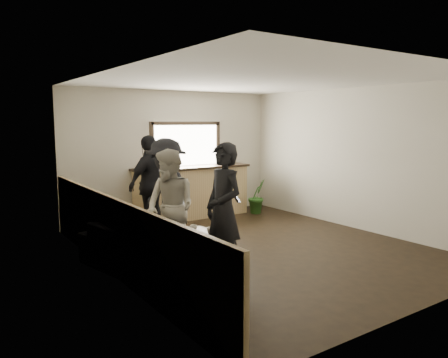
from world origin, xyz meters
TOP-DOWN VIEW (x-y plane):
  - ground at (0.00, 0.00)m, footprint 5.00×6.00m
  - room_shell at (-0.74, 0.00)m, footprint 5.01×6.01m
  - bar_counter at (0.30, 2.70)m, footprint 2.70×0.68m
  - sofa at (-2.05, -0.14)m, footprint 1.38×2.45m
  - coffee_table at (-0.95, 0.22)m, footprint 0.49×0.83m
  - cup_a at (-1.01, 0.40)m, footprint 0.16×0.16m
  - cup_b at (-0.88, 0.10)m, footprint 0.10×0.10m
  - potted_plant at (1.77, 2.21)m, footprint 0.52×0.46m
  - person_a at (-1.19, -0.74)m, footprint 0.49×0.68m
  - person_b at (-1.60, 0.06)m, footprint 0.82×0.96m
  - person_c at (-1.21, 0.94)m, footprint 0.72×1.22m
  - person_d at (-1.02, 1.98)m, footprint 1.19×0.84m

SIDE VIEW (x-z plane):
  - ground at x=0.00m, z-range -0.01..0.01m
  - coffee_table at x=-0.95m, z-range 0.00..0.36m
  - sofa at x=-2.05m, z-range 0.00..0.68m
  - potted_plant at x=1.77m, z-range 0.00..0.81m
  - cup_a at x=-1.01m, z-range 0.36..0.45m
  - cup_b at x=-0.88m, z-range 0.36..0.45m
  - bar_counter at x=0.30m, z-range -0.42..1.71m
  - person_b at x=-1.60m, z-range 0.00..1.73m
  - person_a at x=-1.19m, z-range 0.00..1.85m
  - person_c at x=-1.21m, z-range 0.00..1.86m
  - person_d at x=-1.02m, z-range 0.00..1.88m
  - room_shell at x=-0.74m, z-range 0.07..2.87m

